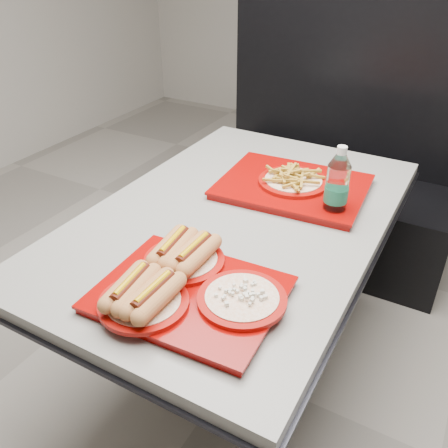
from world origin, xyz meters
The scene contains 6 objects.
ground centered at (0.00, 0.00, 0.00)m, with size 6.00×6.00×0.00m, color gray.
diner_table centered at (0.00, 0.00, 0.58)m, with size 0.92×1.42×0.75m.
booth_bench centered at (0.00, 1.09, 0.40)m, with size 1.30×0.57×1.35m.
tray_near centered at (0.08, -0.44, 0.79)m, with size 0.48×0.41×0.10m.
tray_far centered at (0.10, 0.24, 0.78)m, with size 0.53×0.43×0.10m.
water_bottle centered at (0.28, 0.14, 0.86)m, with size 0.08×0.08×0.24m.
Camera 1 is at (0.62, -1.20, 1.54)m, focal length 38.00 mm.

